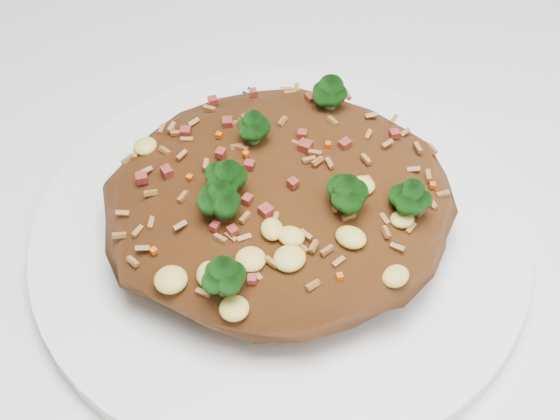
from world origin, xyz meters
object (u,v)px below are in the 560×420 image
(fork, at_px, (343,152))
(dining_table, at_px, (356,277))
(plate, at_px, (280,234))
(fried_rice, at_px, (280,191))

(fork, bearing_deg, dining_table, -17.20)
(dining_table, bearing_deg, plate, -153.01)
(plate, distance_m, fried_rice, 0.04)
(dining_table, distance_m, fork, 0.11)
(dining_table, height_order, fried_rice, fried_rice)
(fried_rice, bearing_deg, fork, 48.17)
(fork, bearing_deg, plate, -84.23)
(dining_table, distance_m, plate, 0.12)
(plate, relative_size, fork, 2.27)
(dining_table, relative_size, fork, 9.21)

